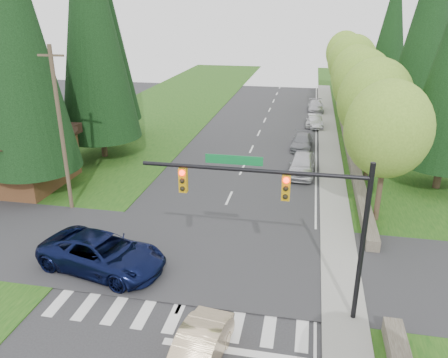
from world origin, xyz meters
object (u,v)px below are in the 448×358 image
(sedan_champagne, at_px, (197,353))
(parked_car_b, at_px, (302,142))
(parked_car_c, at_px, (315,121))
(parked_car_a, at_px, (302,164))
(parked_car_e, at_px, (316,106))
(suv_navy, at_px, (103,253))
(parked_car_d, at_px, (314,120))

(sedan_champagne, distance_m, parked_car_b, 27.00)
(parked_car_b, distance_m, parked_car_c, 8.02)
(parked_car_a, xyz_separation_m, parked_car_c, (0.87, 14.62, -0.17))
(parked_car_c, height_order, parked_car_e, parked_car_e)
(parked_car_a, bearing_deg, suv_navy, -118.05)
(parked_car_b, bearing_deg, parked_car_d, 86.67)
(parked_car_d, bearing_deg, suv_navy, -104.45)
(suv_navy, distance_m, parked_car_e, 38.37)
(parked_car_a, height_order, parked_car_c, parked_car_a)
(sedan_champagne, bearing_deg, parked_car_e, 91.54)
(parked_car_c, bearing_deg, parked_car_b, -105.74)
(parked_car_d, bearing_deg, parked_car_c, -71.44)
(parked_car_c, relative_size, parked_car_e, 0.88)
(parked_car_a, relative_size, parked_car_c, 1.22)
(parked_car_a, relative_size, parked_car_d, 1.26)
(sedan_champagne, distance_m, parked_car_e, 42.45)
(parked_car_c, bearing_deg, suv_navy, -116.42)
(sedan_champagne, xyz_separation_m, parked_car_e, (4.00, 42.26, -0.06))
(parked_car_a, relative_size, parked_car_b, 1.11)
(parked_car_d, height_order, parked_car_e, parked_car_e)
(parked_car_b, bearing_deg, parked_car_c, 85.43)
(suv_navy, distance_m, parked_car_d, 31.60)
(parked_car_c, bearing_deg, parked_car_e, 81.39)
(parked_car_a, distance_m, parked_car_c, 14.64)
(suv_navy, bearing_deg, parked_car_d, -5.71)
(parked_car_c, bearing_deg, parked_car_a, -101.30)
(parked_car_e, bearing_deg, parked_car_a, -94.36)
(sedan_champagne, height_order, parked_car_b, sedan_champagne)
(suv_navy, height_order, parked_car_c, suv_navy)
(suv_navy, bearing_deg, parked_car_b, -9.84)
(parked_car_c, bearing_deg, parked_car_d, 97.07)
(parked_car_d, bearing_deg, parked_car_a, -89.23)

